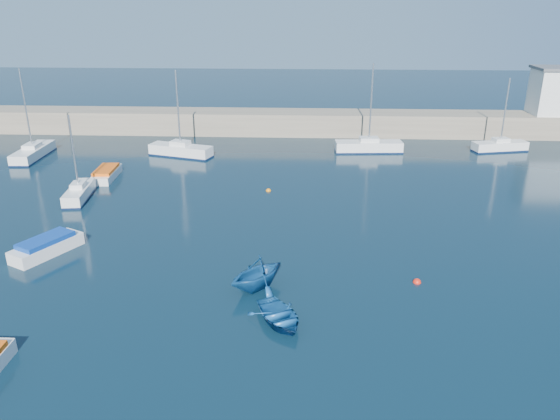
{
  "coord_description": "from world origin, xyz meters",
  "views": [
    {
      "loc": [
        -0.69,
        -17.89,
        14.94
      ],
      "look_at": [
        -2.4,
        16.5,
        1.6
      ],
      "focal_mm": 35.0,
      "sensor_mm": 36.0,
      "label": 1
    }
  ],
  "objects_px": {
    "sailboat_6": "(369,146)",
    "dinghy_left": "(257,273)",
    "sailboat_7": "(500,146)",
    "sailboat_5": "(181,150)",
    "sailboat_3": "(79,192)",
    "motorboat_1": "(47,246)",
    "sailboat_4": "(33,152)",
    "motorboat_2": "(106,173)",
    "dinghy_center": "(279,317)"
  },
  "relations": [
    {
      "from": "sailboat_6",
      "to": "sailboat_3",
      "type": "bearing_deg",
      "value": 118.25
    },
    {
      "from": "sailboat_7",
      "to": "dinghy_center",
      "type": "xyz_separation_m",
      "value": [
        -21.48,
        -33.78,
        -0.2
      ]
    },
    {
      "from": "dinghy_left",
      "to": "dinghy_center",
      "type": "bearing_deg",
      "value": -24.16
    },
    {
      "from": "sailboat_3",
      "to": "motorboat_1",
      "type": "relative_size",
      "value": 1.43
    },
    {
      "from": "sailboat_4",
      "to": "sailboat_6",
      "type": "xyz_separation_m",
      "value": [
        33.93,
        3.98,
        0.04
      ]
    },
    {
      "from": "sailboat_3",
      "to": "dinghy_left",
      "type": "relative_size",
      "value": 1.87
    },
    {
      "from": "sailboat_4",
      "to": "sailboat_5",
      "type": "height_order",
      "value": "sailboat_4"
    },
    {
      "from": "sailboat_4",
      "to": "motorboat_1",
      "type": "distance_m",
      "value": 24.48
    },
    {
      "from": "sailboat_4",
      "to": "sailboat_6",
      "type": "distance_m",
      "value": 34.17
    },
    {
      "from": "motorboat_1",
      "to": "sailboat_4",
      "type": "bearing_deg",
      "value": 145.26
    },
    {
      "from": "sailboat_6",
      "to": "motorboat_1",
      "type": "xyz_separation_m",
      "value": [
        -22.6,
        -25.68,
        -0.1
      ]
    },
    {
      "from": "sailboat_6",
      "to": "motorboat_1",
      "type": "bearing_deg",
      "value": 134.45
    },
    {
      "from": "motorboat_1",
      "to": "motorboat_2",
      "type": "relative_size",
      "value": 1.01
    },
    {
      "from": "dinghy_center",
      "to": "sailboat_5",
      "type": "bearing_deg",
      "value": 82.66
    },
    {
      "from": "sailboat_6",
      "to": "sailboat_7",
      "type": "height_order",
      "value": "sailboat_6"
    },
    {
      "from": "sailboat_4",
      "to": "motorboat_1",
      "type": "bearing_deg",
      "value": -64.71
    },
    {
      "from": "sailboat_4",
      "to": "dinghy_left",
      "type": "bearing_deg",
      "value": -47.93
    },
    {
      "from": "dinghy_center",
      "to": "dinghy_left",
      "type": "relative_size",
      "value": 0.97
    },
    {
      "from": "sailboat_4",
      "to": "dinghy_left",
      "type": "distance_m",
      "value": 35.56
    },
    {
      "from": "sailboat_3",
      "to": "sailboat_6",
      "type": "height_order",
      "value": "sailboat_6"
    },
    {
      "from": "sailboat_6",
      "to": "motorboat_1",
      "type": "relative_size",
      "value": 1.91
    },
    {
      "from": "dinghy_center",
      "to": "sailboat_3",
      "type": "bearing_deg",
      "value": 106.23
    },
    {
      "from": "sailboat_7",
      "to": "motorboat_1",
      "type": "relative_size",
      "value": 1.6
    },
    {
      "from": "motorboat_1",
      "to": "dinghy_left",
      "type": "distance_m",
      "value": 14.04
    },
    {
      "from": "dinghy_left",
      "to": "sailboat_4",
      "type": "bearing_deg",
      "value": 177.44
    },
    {
      "from": "sailboat_6",
      "to": "sailboat_7",
      "type": "xyz_separation_m",
      "value": [
        13.81,
        1.0,
        -0.06
      ]
    },
    {
      "from": "sailboat_5",
      "to": "sailboat_3",
      "type": "bearing_deg",
      "value": 174.97
    },
    {
      "from": "sailboat_7",
      "to": "sailboat_5",
      "type": "bearing_deg",
      "value": 83.36
    },
    {
      "from": "sailboat_4",
      "to": "dinghy_center",
      "type": "height_order",
      "value": "sailboat_4"
    },
    {
      "from": "motorboat_1",
      "to": "dinghy_center",
      "type": "relative_size",
      "value": 1.35
    },
    {
      "from": "sailboat_6",
      "to": "dinghy_left",
      "type": "height_order",
      "value": "sailboat_6"
    },
    {
      "from": "sailboat_7",
      "to": "motorboat_1",
      "type": "height_order",
      "value": "sailboat_7"
    },
    {
      "from": "motorboat_2",
      "to": "dinghy_left",
      "type": "relative_size",
      "value": 1.3
    },
    {
      "from": "sailboat_4",
      "to": "sailboat_7",
      "type": "relative_size",
      "value": 1.17
    },
    {
      "from": "sailboat_7",
      "to": "sailboat_6",
      "type": "bearing_deg",
      "value": 81.28
    },
    {
      "from": "sailboat_3",
      "to": "sailboat_4",
      "type": "relative_size",
      "value": 0.76
    },
    {
      "from": "sailboat_3",
      "to": "sailboat_5",
      "type": "bearing_deg",
      "value": 60.52
    },
    {
      "from": "sailboat_5",
      "to": "dinghy_left",
      "type": "xyz_separation_m",
      "value": [
        10.16,
        -26.8,
        0.32
      ]
    },
    {
      "from": "motorboat_2",
      "to": "dinghy_center",
      "type": "distance_m",
      "value": 27.96
    },
    {
      "from": "motorboat_2",
      "to": "dinghy_center",
      "type": "relative_size",
      "value": 1.34
    },
    {
      "from": "sailboat_4",
      "to": "motorboat_1",
      "type": "xyz_separation_m",
      "value": [
        11.33,
        -21.7,
        -0.05
      ]
    },
    {
      "from": "sailboat_3",
      "to": "sailboat_7",
      "type": "relative_size",
      "value": 0.89
    },
    {
      "from": "sailboat_5",
      "to": "sailboat_7",
      "type": "bearing_deg",
      "value": -66.54
    },
    {
      "from": "motorboat_2",
      "to": "dinghy_center",
      "type": "xyz_separation_m",
      "value": [
        16.59,
        -22.51,
        -0.08
      ]
    },
    {
      "from": "sailboat_3",
      "to": "dinghy_left",
      "type": "height_order",
      "value": "sailboat_3"
    },
    {
      "from": "sailboat_7",
      "to": "dinghy_left",
      "type": "xyz_separation_m",
      "value": [
        -22.89,
        -30.41,
        0.39
      ]
    },
    {
      "from": "sailboat_3",
      "to": "sailboat_7",
      "type": "bearing_deg",
      "value": 16.2
    },
    {
      "from": "sailboat_4",
      "to": "motorboat_2",
      "type": "distance_m",
      "value": 11.54
    },
    {
      "from": "motorboat_1",
      "to": "motorboat_2",
      "type": "xyz_separation_m",
      "value": [
        -1.65,
        15.42,
        -0.07
      ]
    },
    {
      "from": "sailboat_5",
      "to": "dinghy_center",
      "type": "relative_size",
      "value": 2.46
    }
  ]
}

